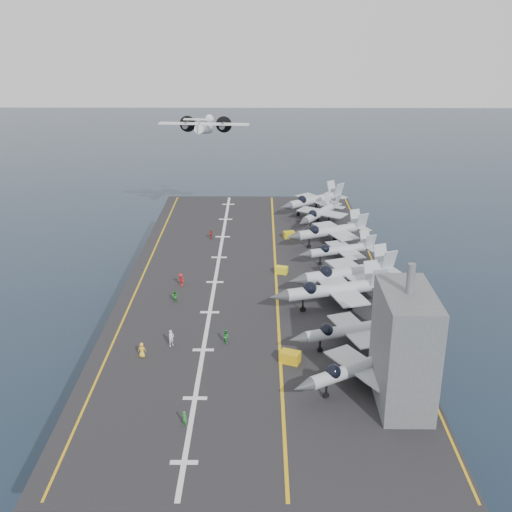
{
  "coord_description": "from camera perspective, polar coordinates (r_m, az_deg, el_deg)",
  "views": [
    {
      "loc": [
        0.75,
        -86.14,
        47.87
      ],
      "look_at": [
        0.0,
        4.0,
        13.0
      ],
      "focal_mm": 45.0,
      "sensor_mm": 36.0,
      "label": 1
    }
  ],
  "objects": [
    {
      "name": "deck_edge_port",
      "position": [
        95.59,
        -10.27,
        -2.28
      ],
      "size": [
        0.25,
        90.0,
        0.02
      ],
      "primitive_type": "cube",
      "color": "gold",
      "rests_on": "flight_deck"
    },
    {
      "name": "fighter_jet_8",
      "position": [
        126.42,
        5.25,
        5.05
      ],
      "size": [
        17.96,
        16.99,
        5.2
      ],
      "primitive_type": null,
      "color": "#969DA8",
      "rests_on": "flight_deck"
    },
    {
      "name": "landing_centerline",
      "position": [
        94.17,
        -3.68,
        -2.33
      ],
      "size": [
        0.5,
        90.0,
        0.02
      ],
      "primitive_type": "cube",
      "color": "silver",
      "rests_on": "flight_deck"
    },
    {
      "name": "foul_line",
      "position": [
        93.96,
        1.81,
        -2.35
      ],
      "size": [
        0.35,
        90.0,
        0.02
      ],
      "primitive_type": "cube",
      "color": "gold",
      "rests_on": "flight_deck"
    },
    {
      "name": "hull",
      "position": [
        96.22,
        -0.02,
        -5.31
      ],
      "size": [
        36.0,
        90.0,
        10.0
      ],
      "primitive_type": "cube",
      "color": "#56595E",
      "rests_on": "ground"
    },
    {
      "name": "ground",
      "position": [
        98.55,
        -0.02,
        -7.91
      ],
      "size": [
        500.0,
        500.0,
        0.0
      ],
      "primitive_type": "plane",
      "color": "#142135",
      "rests_on": "ground"
    },
    {
      "name": "fighter_jet_5",
      "position": [
        101.43,
        7.58,
        0.62
      ],
      "size": [
        14.91,
        12.34,
        4.44
      ],
      "primitive_type": null,
      "color": "#98A0A9",
      "rests_on": "flight_deck"
    },
    {
      "name": "fighter_jet_3",
      "position": [
        85.76,
        7.01,
        -2.88
      ],
      "size": [
        18.35,
        14.78,
        5.55
      ],
      "primitive_type": null,
      "color": "#959CA3",
      "rests_on": "flight_deck"
    },
    {
      "name": "tow_cart_c",
      "position": [
        112.19,
        2.96,
        1.91
      ],
      "size": [
        2.13,
        1.66,
        1.13
      ],
      "primitive_type": null,
      "color": "gold",
      "rests_on": "flight_deck"
    },
    {
      "name": "crew_4",
      "position": [
        111.63,
        -4.01,
        1.94
      ],
      "size": [
        1.16,
        1.19,
        1.67
      ],
      "primitive_type": "imported",
      "color": "#A32A1B",
      "rests_on": "flight_deck"
    },
    {
      "name": "transport_plane",
      "position": [
        141.05,
        -4.64,
        11.17
      ],
      "size": [
        20.64,
        14.98,
        4.62
      ],
      "primitive_type": null,
      "color": "#B7BABC"
    },
    {
      "name": "fighter_jet_1",
      "position": [
        68.9,
        8.92,
        -9.73
      ],
      "size": [
        16.65,
        15.11,
        4.81
      ],
      "primitive_type": null,
      "color": "#9EA8B0",
      "rests_on": "flight_deck"
    },
    {
      "name": "fighter_jet_6",
      "position": [
        108.83,
        6.69,
        2.3
      ],
      "size": [
        17.68,
        15.2,
        5.18
      ],
      "primitive_type": null,
      "color": "#9198A1",
      "rests_on": "flight_deck"
    },
    {
      "name": "tow_cart_a",
      "position": [
        73.45,
        3.04,
        -8.96
      ],
      "size": [
        2.57,
        2.13,
        1.32
      ],
      "primitive_type": null,
      "color": "gold",
      "rests_on": "flight_deck"
    },
    {
      "name": "tow_cart_b",
      "position": [
        96.97,
        2.28,
        -1.26
      ],
      "size": [
        2.06,
        1.63,
        1.08
      ],
      "primitive_type": null,
      "color": "gold",
      "rests_on": "flight_deck"
    },
    {
      "name": "deck_edge_stbd",
      "position": [
        95.59,
        11.15,
        -2.34
      ],
      "size": [
        0.25,
        90.0,
        0.02
      ],
      "primitive_type": "cube",
      "color": "gold",
      "rests_on": "flight_deck"
    },
    {
      "name": "crew_7",
      "position": [
        77.32,
        -2.69,
        -7.14
      ],
      "size": [
        1.14,
        1.24,
        1.73
      ],
      "primitive_type": "imported",
      "color": "#268C33",
      "rests_on": "flight_deck"
    },
    {
      "name": "fighter_jet_2",
      "position": [
        76.5,
        8.31,
        -6.44
      ],
      "size": [
        15.6,
        12.87,
        4.65
      ],
      "primitive_type": null,
      "color": "#A2A9B3",
      "rests_on": "flight_deck"
    },
    {
      "name": "crew_6",
      "position": [
        63.69,
        -6.37,
        -14.15
      ],
      "size": [
        1.16,
        1.09,
        1.61
      ],
      "primitive_type": "imported",
      "color": "#26802D",
      "rests_on": "flight_deck"
    },
    {
      "name": "fighter_jet_7",
      "position": [
        119.06,
        5.73,
        3.9
      ],
      "size": [
        15.07,
        16.51,
        4.77
      ],
      "primitive_type": null,
      "color": "#8D939C",
      "rests_on": "flight_deck"
    },
    {
      "name": "crew_0",
      "position": [
        75.41,
        -10.11,
        -8.23
      ],
      "size": [
        1.11,
        0.78,
        1.79
      ],
      "primitive_type": "imported",
      "color": "yellow",
      "rests_on": "flight_deck"
    },
    {
      "name": "fighter_jet_4",
      "position": [
        91.45,
        8.22,
        -1.35
      ],
      "size": [
        19.01,
        15.97,
        5.62
      ],
      "primitive_type": null,
      "color": "#A1A9B1",
      "rests_on": "flight_deck"
    },
    {
      "name": "flight_deck",
      "position": [
        94.02,
        -0.02,
        -2.47
      ],
      "size": [
        38.0,
        92.0,
        0.4
      ],
      "primitive_type": "cube",
      "color": "black",
      "rests_on": "hull"
    },
    {
      "name": "crew_1",
      "position": [
        77.13,
        -7.54,
        -7.25
      ],
      "size": [
        1.43,
        1.46,
        2.04
      ],
      "primitive_type": "imported",
      "color": "silver",
      "rests_on": "flight_deck"
    },
    {
      "name": "crew_2",
      "position": [
        88.27,
        -7.23,
        -3.58
      ],
      "size": [
        1.01,
        0.71,
        1.61
      ],
      "primitive_type": "imported",
      "color": "#1E8A24",
      "rests_on": "flight_deck"
    },
    {
      "name": "island_superstructure",
      "position": [
        65.21,
        13.14,
        -6.82
      ],
      "size": [
        5.0,
        10.0,
        15.0
      ],
      "primitive_type": null,
      "color": "#56595E",
      "rests_on": "flight_deck"
    },
    {
      "name": "crew_3",
      "position": [
        92.95,
        -6.69,
        -2.12
      ],
      "size": [
        1.4,
        1.35,
        1.95
      ],
      "primitive_type": "imported",
      "color": "#B21919",
      "rests_on": "flight_deck"
    }
  ]
}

